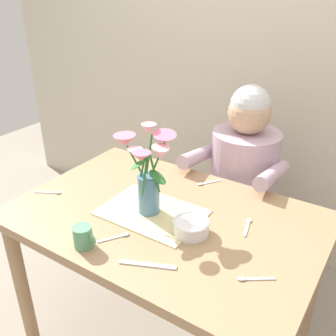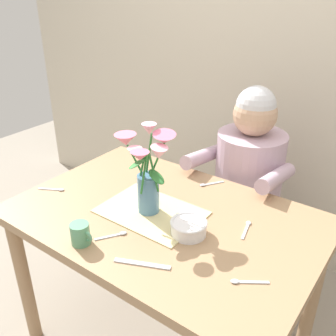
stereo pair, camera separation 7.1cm
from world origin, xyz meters
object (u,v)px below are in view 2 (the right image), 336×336
(ceramic_bowl, at_px, (189,227))
(ceramic_mug, at_px, (81,234))
(seated_person, at_px, (246,194))
(dinner_knife, at_px, (142,264))
(flower_vase, at_px, (147,168))

(ceramic_bowl, distance_m, ceramic_mug, 0.38)
(ceramic_bowl, xyz_separation_m, ceramic_mug, (-0.27, -0.27, 0.01))
(seated_person, bearing_deg, ceramic_mug, -106.16)
(dinner_knife, distance_m, ceramic_mug, 0.25)
(dinner_knife, bearing_deg, flower_vase, 101.78)
(ceramic_mug, bearing_deg, flower_vase, 78.75)
(seated_person, bearing_deg, dinner_knife, -91.29)
(flower_vase, height_order, ceramic_bowl, flower_vase)
(seated_person, relative_size, flower_vase, 3.20)
(ceramic_bowl, relative_size, dinner_knife, 0.72)
(ceramic_mug, bearing_deg, dinner_knife, 9.62)
(seated_person, bearing_deg, ceramic_bowl, -87.73)
(ceramic_mug, bearing_deg, ceramic_bowl, 44.54)
(flower_vase, distance_m, dinner_knife, 0.37)
(seated_person, xyz_separation_m, flower_vase, (-0.14, -0.64, 0.37))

